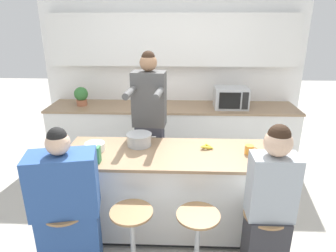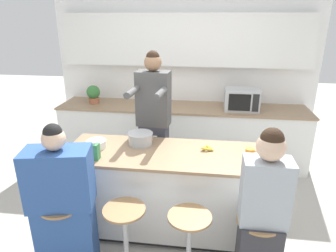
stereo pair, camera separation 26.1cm
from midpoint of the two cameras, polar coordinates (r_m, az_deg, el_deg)
name	(u,v)px [view 1 (the left image)]	position (r m, az deg, el deg)	size (l,w,h in m)	color
ground_plane	(168,226)	(3.44, -2.34, -18.59)	(16.00, 16.00, 0.00)	#B2ADA3
wall_back	(173,59)	(4.66, -0.72, 12.67)	(3.98, 0.22, 2.70)	white
back_counter	(172,134)	(4.62, -0.87, -1.51)	(3.69, 0.68, 0.89)	white
kitchen_island	(168,191)	(3.18, -2.46, -12.26)	(2.05, 0.75, 0.89)	black
bar_stool_leftmost	(69,241)	(2.91, -20.97, -19.85)	(0.38, 0.38, 0.65)	#997047
bar_stool_center_left	(133,241)	(2.77, -9.59, -20.88)	(0.38, 0.38, 0.65)	#997047
bar_stool_center_right	(197,244)	(2.71, 2.61, -21.70)	(0.38, 0.38, 0.65)	#997047
bar_stool_rightmost	(262,244)	(2.79, 14.75, -21.05)	(0.38, 0.38, 0.65)	#997047
person_cooking	(150,130)	(3.49, -5.64, -0.78)	(0.42, 0.59, 1.81)	#383842
person_wrapped_blanket	(67,211)	(2.73, -21.36, -14.99)	(0.58, 0.39, 1.38)	#2D5193
person_seated_near	(268,213)	(2.58, 15.77, -15.80)	(0.36, 0.27, 1.43)	#333338
cooking_pot	(139,140)	(3.12, -7.90, -2.62)	(0.35, 0.26, 0.13)	#B7BABC
fruit_bowl	(95,147)	(3.11, -16.13, -3.86)	(0.20, 0.20, 0.08)	white
coffee_cup_near	(249,150)	(2.99, 12.83, -4.44)	(0.12, 0.08, 0.09)	orange
banana_bunch	(207,147)	(3.04, 4.93, -3.99)	(0.15, 0.11, 0.05)	yellow
juice_carton	(96,154)	(2.85, -16.18, -5.27)	(0.08, 0.08, 0.17)	#38844C
microwave	(231,98)	(4.42, 10.25, 5.31)	(0.48, 0.35, 0.31)	#B2B5B7
potted_plant	(81,96)	(4.71, -17.75, 5.52)	(0.20, 0.20, 0.28)	#A86042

